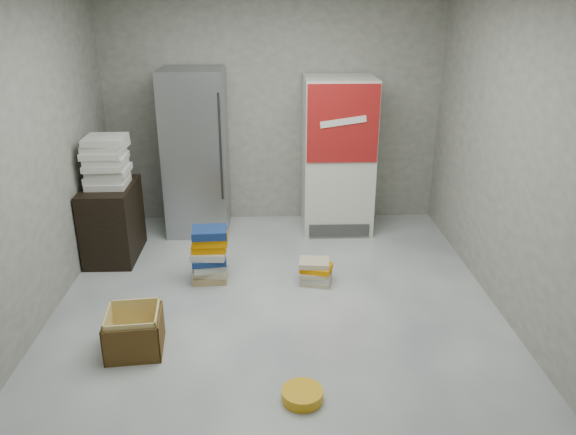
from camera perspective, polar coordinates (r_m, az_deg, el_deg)
The scene contains 10 objects.
ground at distance 4.96m, azimuth -1.11°, elevation -10.53°, with size 5.00×5.00×0.00m, color silver.
room_shell at distance 4.29m, azimuth -1.29°, elevation 10.27°, with size 4.04×5.04×2.82m.
steel_fridge at distance 6.61m, azimuth -9.35°, elevation 6.52°, with size 0.70×0.72×1.90m.
coke_cooler at distance 6.61m, azimuth 5.09°, elevation 6.31°, with size 0.80×0.73×1.80m.
wood_shelf at distance 6.26m, azimuth -17.38°, elevation -0.37°, with size 0.50×0.80×0.80m, color black.
supply_box_stack at distance 6.06m, azimuth -17.99°, elevation 5.43°, with size 0.44×0.44×0.52m.
phonebook_stack_main at distance 5.54m, azimuth -7.96°, elevation -3.76°, with size 0.38×0.33×0.57m.
phonebook_stack_side at distance 5.53m, azimuth 2.82°, elevation -5.52°, with size 0.35×0.31×0.24m.
cardboard_box at distance 4.70m, azimuth -15.33°, elevation -11.34°, with size 0.47×0.47×0.35m.
bucket_lid at distance 4.12m, azimuth 1.46°, elevation -17.57°, with size 0.29×0.29×0.08m, color gold.
Camera 1 is at (-0.05, -4.20, 2.64)m, focal length 35.00 mm.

